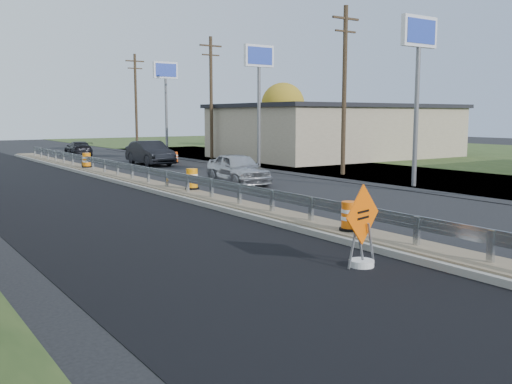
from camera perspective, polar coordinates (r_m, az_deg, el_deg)
ground at (r=18.85m, az=1.62°, el=-2.62°), size 140.00×140.00×0.00m
grass_verge_far at (r=48.05m, az=24.22°, el=2.97°), size 40.00×120.00×0.03m
milled_overlay at (r=26.07m, az=-19.58°, el=-0.19°), size 7.20×120.00×0.01m
median at (r=25.67m, az=-8.91°, el=0.28°), size 1.60×55.00×0.23m
guardrail at (r=26.51m, az=-9.86°, el=1.83°), size 0.10×46.15×0.72m
retail_building_near at (r=47.37m, az=8.06°, el=6.10°), size 18.50×12.50×4.27m
pylon_sign_south at (r=28.14m, az=15.96°, el=13.71°), size 2.20×0.30×7.90m
pylon_sign_mid at (r=37.81m, az=0.30°, el=12.36°), size 2.20×0.30×7.90m
pylon_sign_north at (r=49.94m, az=-9.03°, el=11.11°), size 2.20×0.30×7.90m
utility_pole_smid at (r=32.88m, az=8.83°, el=10.29°), size 1.90×0.26×9.40m
utility_pole_nmid at (r=45.02m, az=-4.51°, el=9.61°), size 1.90×0.26×9.40m
utility_pole_north at (r=58.50m, az=-11.92°, el=9.01°), size 1.90×0.26×9.40m
tree_far_yellow at (r=61.36m, az=2.70°, el=8.72°), size 4.62×4.62×6.86m
caution_sign at (r=12.94m, az=10.54°, el=-5.35°), size 1.31×0.56×1.86m
barrel_median_near at (r=15.81m, az=9.31°, el=-2.45°), size 0.55×0.55×0.80m
barrel_median_mid at (r=24.52m, az=-6.42°, el=1.26°), size 0.60×0.60×0.89m
barrel_median_far at (r=36.30m, az=-16.57°, el=3.04°), size 0.60×0.60×0.87m
barrel_shoulder_mid at (r=41.38m, az=-8.12°, el=3.42°), size 0.54×0.54×0.79m
car_silver at (r=28.19m, az=-1.83°, el=2.36°), size 2.32×4.69×1.54m
car_dark_mid at (r=39.97m, az=-10.55°, el=3.86°), size 1.81×5.01×1.64m
car_dark_far at (r=50.21m, az=-17.34°, el=4.16°), size 2.20×4.45×1.24m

